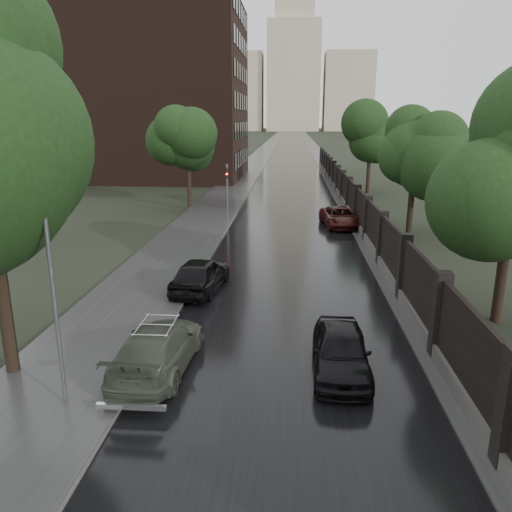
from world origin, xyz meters
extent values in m
plane|color=black|center=(0.00, 0.00, 0.00)|extent=(800.00, 800.00, 0.00)
cube|color=black|center=(0.00, 190.00, 0.01)|extent=(8.00, 420.00, 0.02)
cube|color=#2D2D2D|center=(-6.00, 190.00, 0.08)|extent=(4.00, 420.00, 0.16)
cube|color=#2D2D2D|center=(5.50, 190.00, 0.04)|extent=(3.00, 420.00, 0.08)
cube|color=#383533|center=(4.60, 32.00, 0.25)|extent=(0.40, 75.00, 0.50)
cube|color=black|center=(4.60, 32.00, 1.50)|extent=(0.15, 75.00, 2.00)
cube|color=black|center=(4.60, 70.00, 1.35)|extent=(0.45, 0.45, 2.70)
cylinder|color=black|center=(-8.00, 30.00, 2.93)|extent=(0.36, 0.36, 5.85)
sphere|color=black|center=(-8.00, 30.00, 5.27)|extent=(4.25, 4.25, 4.25)
cylinder|color=black|center=(7.50, 8.00, 2.76)|extent=(0.36, 0.36, 5.53)
cylinder|color=black|center=(7.50, 22.00, 2.76)|extent=(0.36, 0.36, 5.53)
sphere|color=black|center=(7.50, 22.00, 4.97)|extent=(4.08, 4.08, 4.08)
cylinder|color=black|center=(7.50, 40.00, 2.76)|extent=(0.36, 0.36, 5.53)
sphere|color=black|center=(7.50, 40.00, 4.97)|extent=(4.08, 4.08, 4.08)
cylinder|color=#59595E|center=(-5.40, 1.50, 2.50)|extent=(0.10, 0.10, 5.00)
cube|color=#59595E|center=(-5.40, 1.50, 5.05)|extent=(0.25, 0.12, 0.12)
cylinder|color=#59595E|center=(-4.30, 25.00, 1.50)|extent=(0.12, 0.12, 3.00)
imported|color=#59595E|center=(-4.30, 25.00, 3.50)|extent=(0.16, 0.20, 1.00)
sphere|color=#FF0C0C|center=(-4.30, 24.85, 3.35)|extent=(0.14, 0.14, 0.14)
cube|color=black|center=(-18.00, 52.00, 10.00)|extent=(24.00, 18.00, 20.00)
cube|color=tan|center=(-32.00, 300.00, 22.00)|extent=(28.00, 22.00, 44.00)
cube|color=tan|center=(32.00, 300.00, 22.00)|extent=(28.00, 22.00, 44.00)
cube|color=tan|center=(0.00, 300.00, 30.00)|extent=(30.00, 30.00, 60.00)
cube|color=tan|center=(0.00, 300.00, 70.00)|extent=(22.00, 22.00, 40.00)
imported|color=#3D4335|center=(-3.60, 3.62, 0.67)|extent=(2.12, 4.71, 1.34)
imported|color=black|center=(-3.60, 10.47, 0.72)|extent=(2.22, 4.40, 1.44)
imported|color=black|center=(1.60, 3.84, 0.67)|extent=(1.67, 3.95, 1.33)
imported|color=#340F0B|center=(3.40, 23.97, 0.65)|extent=(2.73, 4.89, 1.29)
camera|label=1|loc=(0.13, -9.16, 6.98)|focal=35.00mm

